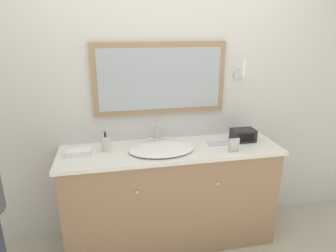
{
  "coord_description": "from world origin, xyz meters",
  "views": [
    {
      "loc": [
        -0.49,
        -1.97,
        1.85
      ],
      "look_at": [
        -0.03,
        0.28,
        1.1
      ],
      "focal_mm": 32.0,
      "sensor_mm": 36.0,
      "label": 1
    }
  ],
  "objects_px": {
    "appliance_box": "(243,135)",
    "picture_frame": "(234,145)",
    "soap_bottle": "(106,144)",
    "sink_basin": "(161,148)"
  },
  "relations": [
    {
      "from": "sink_basin",
      "to": "picture_frame",
      "type": "bearing_deg",
      "value": -14.73
    },
    {
      "from": "appliance_box",
      "to": "picture_frame",
      "type": "xyz_separation_m",
      "value": [
        -0.18,
        -0.21,
        0.0
      ]
    },
    {
      "from": "appliance_box",
      "to": "picture_frame",
      "type": "height_order",
      "value": "picture_frame"
    },
    {
      "from": "sink_basin",
      "to": "appliance_box",
      "type": "height_order",
      "value": "sink_basin"
    },
    {
      "from": "soap_bottle",
      "to": "appliance_box",
      "type": "xyz_separation_m",
      "value": [
        1.19,
        -0.01,
        -0.01
      ]
    },
    {
      "from": "soap_bottle",
      "to": "picture_frame",
      "type": "height_order",
      "value": "soap_bottle"
    },
    {
      "from": "sink_basin",
      "to": "picture_frame",
      "type": "height_order",
      "value": "sink_basin"
    },
    {
      "from": "soap_bottle",
      "to": "picture_frame",
      "type": "distance_m",
      "value": 1.04
    },
    {
      "from": "picture_frame",
      "to": "appliance_box",
      "type": "bearing_deg",
      "value": 49.93
    },
    {
      "from": "picture_frame",
      "to": "soap_bottle",
      "type": "bearing_deg",
      "value": 167.43
    }
  ]
}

